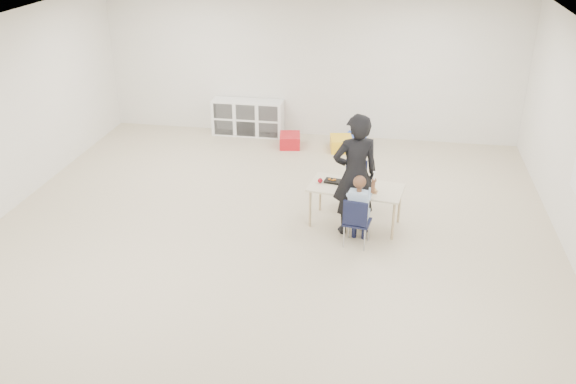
% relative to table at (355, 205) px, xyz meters
% --- Properties ---
extents(room, '(9.00, 9.02, 2.80)m').
position_rel_table_xyz_m(room, '(-1.16, -0.89, 1.10)').
color(room, '#BEB292').
rests_on(room, ground).
extents(table, '(1.39, 0.84, 0.60)m').
position_rel_table_xyz_m(table, '(0.00, 0.00, 0.00)').
color(table, beige).
rests_on(table, ground).
extents(chair_near, '(0.39, 0.38, 0.72)m').
position_rel_table_xyz_m(chair_near, '(0.06, -0.56, 0.06)').
color(chair_near, black).
rests_on(chair_near, ground).
extents(chair_far, '(0.39, 0.38, 0.72)m').
position_rel_table_xyz_m(chair_far, '(-0.06, 0.56, 0.06)').
color(chair_far, black).
rests_on(chair_far, ground).
extents(child, '(0.55, 0.55, 1.13)m').
position_rel_table_xyz_m(child, '(0.06, -0.56, 0.26)').
color(child, '#B9DAFA').
rests_on(child, chair_near).
extents(lunch_tray_near, '(0.24, 0.19, 0.03)m').
position_rel_table_xyz_m(lunch_tray_near, '(0.11, 0.01, 0.31)').
color(lunch_tray_near, black).
rests_on(lunch_tray_near, table).
extents(lunch_tray_far, '(0.24, 0.19, 0.03)m').
position_rel_table_xyz_m(lunch_tray_far, '(-0.35, 0.10, 0.31)').
color(lunch_tray_far, black).
rests_on(lunch_tray_far, table).
extents(milk_carton, '(0.08, 0.08, 0.10)m').
position_rel_table_xyz_m(milk_carton, '(0.02, -0.14, 0.35)').
color(milk_carton, white).
rests_on(milk_carton, table).
extents(bread_roll, '(0.09, 0.09, 0.07)m').
position_rel_table_xyz_m(bread_roll, '(0.24, -0.13, 0.33)').
color(bread_roll, tan).
rests_on(bread_roll, table).
extents(apple_near, '(0.07, 0.07, 0.07)m').
position_rel_table_xyz_m(apple_near, '(-0.12, 0.10, 0.33)').
color(apple_near, maroon).
rests_on(apple_near, table).
extents(apple_far, '(0.07, 0.07, 0.07)m').
position_rel_table_xyz_m(apple_far, '(-0.52, 0.05, 0.33)').
color(apple_far, maroon).
rests_on(apple_far, table).
extents(cubby_shelf, '(1.40, 0.40, 0.70)m').
position_rel_table_xyz_m(cubby_shelf, '(-2.36, 3.39, 0.05)').
color(cubby_shelf, white).
rests_on(cubby_shelf, ground).
extents(adult, '(0.74, 0.61, 1.74)m').
position_rel_table_xyz_m(adult, '(-0.01, -0.21, 0.57)').
color(adult, black).
rests_on(adult, ground).
extents(bin_red, '(0.45, 0.54, 0.24)m').
position_rel_table_xyz_m(bin_red, '(-1.43, 2.88, -0.18)').
color(bin_red, red).
rests_on(bin_red, ground).
extents(bin_yellow, '(0.47, 0.56, 0.25)m').
position_rel_table_xyz_m(bin_yellow, '(-0.45, 2.86, -0.18)').
color(bin_yellow, yellow).
rests_on(bin_yellow, ground).
extents(bin_blue, '(0.44, 0.51, 0.22)m').
position_rel_table_xyz_m(bin_blue, '(-0.22, 3.09, -0.19)').
color(bin_blue, blue).
rests_on(bin_blue, ground).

